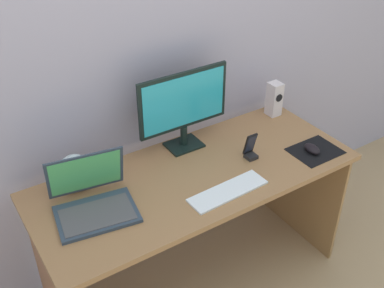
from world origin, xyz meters
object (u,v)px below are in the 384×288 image
Objects in this scene: fishbowl at (75,171)px; mouse at (312,149)px; speaker_right at (274,99)px; monitor at (184,106)px; keyboard_external at (228,191)px; phone_in_dock at (250,149)px; laptop at (93,200)px.

mouse is at bearing -19.77° from fishbowl.
monitor is at bearing -179.70° from speaker_right.
speaker_right is at bearing 0.45° from fishbowl.
keyboard_external is 0.31m from phone_in_dock.
mouse is (-0.09, -0.41, -0.08)m from speaker_right.
fishbowl is 1.61× the size of mouse.
mouse reaches higher than keyboard_external.
laptop reaches higher than fishbowl.
mouse is (0.52, -0.40, -0.22)m from monitor.
monitor reaches higher than keyboard_external.
fishbowl reaches higher than mouse.
fishbowl is 0.42× the size of keyboard_external.
fishbowl is at bearing -179.39° from monitor.
mouse is (1.11, -0.20, -0.03)m from laptop.
monitor reaches higher than laptop.
keyboard_external is at bearing -147.92° from phone_in_dock.
laptop is at bearing 175.68° from phone_in_dock.
monitor is 0.61m from fishbowl.
speaker_right reaches higher than mouse.
monitor is 0.49m from keyboard_external.
fishbowl is at bearing 140.73° from keyboard_external.
monitor is 0.40m from phone_in_dock.
fishbowl reaches higher than keyboard_external.
fishbowl is 1.17× the size of phone_in_dock.
laptop is at bearing -170.10° from speaker_right.
keyboard_external is (0.56, -0.22, -0.04)m from laptop.
monitor is at bearing 83.64° from keyboard_external.
speaker_right is 0.78m from keyboard_external.
monitor is at bearing 19.28° from laptop.
laptop reaches higher than phone_in_dock.
phone_in_dock is at bearing 160.35° from mouse.
keyboard_external is 3.88× the size of mouse.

